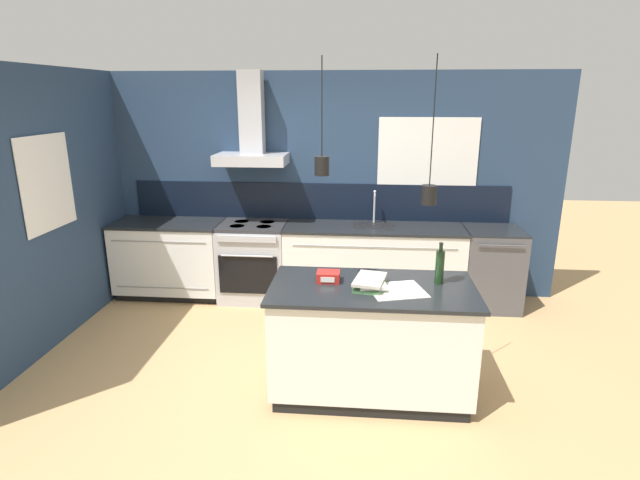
# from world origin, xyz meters

# --- Properties ---
(ground_plane) EXTENTS (16.00, 16.00, 0.00)m
(ground_plane) POSITION_xyz_m (0.00, 0.00, 0.00)
(ground_plane) COLOR tan
(ground_plane) RESTS_ON ground
(wall_back) EXTENTS (5.60, 2.32, 2.60)m
(wall_back) POSITION_xyz_m (-0.04, 2.00, 1.35)
(wall_back) COLOR navy
(wall_back) RESTS_ON ground_plane
(wall_left) EXTENTS (0.08, 3.80, 2.60)m
(wall_left) POSITION_xyz_m (-2.43, 0.70, 1.30)
(wall_left) COLOR navy
(wall_left) RESTS_ON ground_plane
(counter_run_left) EXTENTS (1.26, 0.64, 0.91)m
(counter_run_left) POSITION_xyz_m (-1.74, 1.69, 0.46)
(counter_run_left) COLOR black
(counter_run_left) RESTS_ON ground_plane
(counter_run_sink) EXTENTS (2.03, 0.64, 1.29)m
(counter_run_sink) POSITION_xyz_m (0.66, 1.69, 0.46)
(counter_run_sink) COLOR black
(counter_run_sink) RESTS_ON ground_plane
(oven_range) EXTENTS (0.77, 0.66, 0.91)m
(oven_range) POSITION_xyz_m (-0.73, 1.69, 0.46)
(oven_range) COLOR #B5B5BA
(oven_range) RESTS_ON ground_plane
(dishwasher) EXTENTS (0.63, 0.65, 0.91)m
(dishwasher) POSITION_xyz_m (1.99, 1.69, 0.46)
(dishwasher) COLOR #4C4C51
(dishwasher) RESTS_ON ground_plane
(kitchen_island) EXTENTS (1.59, 0.84, 0.91)m
(kitchen_island) POSITION_xyz_m (0.62, -0.15, 0.46)
(kitchen_island) COLOR black
(kitchen_island) RESTS_ON ground_plane
(bottle_on_island) EXTENTS (0.07, 0.07, 0.33)m
(bottle_on_island) POSITION_xyz_m (1.14, -0.04, 1.05)
(bottle_on_island) COLOR #193319
(bottle_on_island) RESTS_ON kitchen_island
(book_stack) EXTENTS (0.28, 0.37, 0.08)m
(book_stack) POSITION_xyz_m (0.60, -0.19, 0.95)
(book_stack) COLOR #4C7F4C
(book_stack) RESTS_ON kitchen_island
(red_supply_box) EXTENTS (0.18, 0.15, 0.08)m
(red_supply_box) POSITION_xyz_m (0.27, -0.07, 0.95)
(red_supply_box) COLOR red
(red_supply_box) RESTS_ON kitchen_island
(paper_pile) EXTENTS (0.48, 0.45, 0.01)m
(paper_pile) POSITION_xyz_m (0.80, -0.23, 0.91)
(paper_pile) COLOR silver
(paper_pile) RESTS_ON kitchen_island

